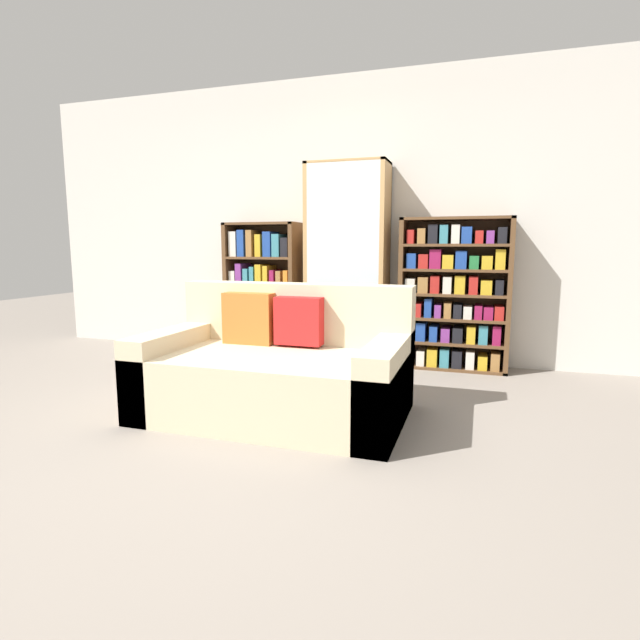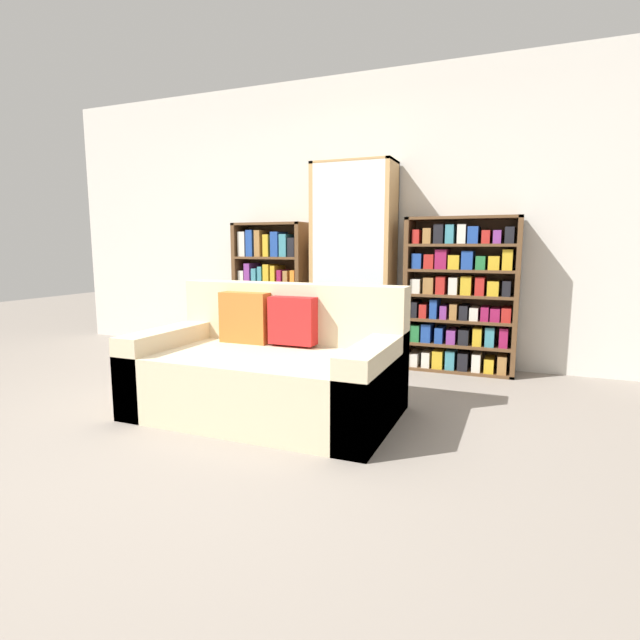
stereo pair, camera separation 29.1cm
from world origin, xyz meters
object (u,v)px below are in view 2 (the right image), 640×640
object	(u,v)px
couch	(270,370)
bookshelf_left	(271,291)
display_cabinet	(354,264)
bookshelf_right	(460,297)
wine_bottle	(370,361)

from	to	relation	value
couch	bookshelf_left	size ratio (longest dim) A/B	1.26
display_cabinet	bookshelf_right	world-z (taller)	display_cabinet
bookshelf_right	couch	bearing A→B (deg)	-122.26
bookshelf_left	bookshelf_right	xyz separation A→B (m)	(1.87, 0.00, 0.01)
display_cabinet	bookshelf_right	size ratio (longest dim) A/B	1.38
display_cabinet	bookshelf_right	bearing A→B (deg)	0.93
couch	bookshelf_left	world-z (taller)	bookshelf_left
display_cabinet	bookshelf_right	xyz separation A→B (m)	(0.98, 0.02, -0.27)
bookshelf_left	bookshelf_right	world-z (taller)	bookshelf_right
couch	display_cabinet	world-z (taller)	display_cabinet
bookshelf_left	wine_bottle	xyz separation A→B (m)	(1.22, -0.54, -0.50)
display_cabinet	bookshelf_right	distance (m)	1.02
couch	bookshelf_left	distance (m)	1.87
bookshelf_left	bookshelf_right	bearing A→B (deg)	0.00
couch	wine_bottle	size ratio (longest dim) A/B	4.69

